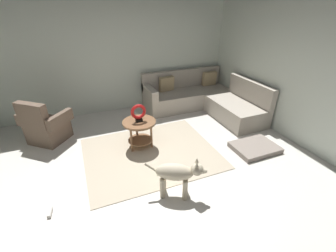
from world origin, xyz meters
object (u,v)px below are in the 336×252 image
(torus_sculpture, at_px, (138,113))
(dog_bed_mat, at_px, (255,147))
(dog_toy_bone, at_px, (159,171))
(armchair, at_px, (46,126))
(side_table, at_px, (139,127))
(dog_toy_rope, at_px, (50,212))
(sectional_couch, at_px, (203,99))
(dog, at_px, (178,174))

(torus_sculpture, distance_m, dog_bed_mat, 2.24)
(torus_sculpture, bearing_deg, dog_toy_bone, -85.95)
(armchair, xyz_separation_m, side_table, (1.62, -0.88, 0.09))
(side_table, bearing_deg, dog_toy_rope, -144.77)
(sectional_couch, relative_size, torus_sculpture, 6.90)
(sectional_couch, xyz_separation_m, dog_toy_bone, (-1.88, -1.89, -0.26))
(dog_bed_mat, distance_m, dog, 1.90)
(side_table, height_order, dog, dog)
(sectional_couch, distance_m, armchair, 3.56)
(torus_sculpture, relative_size, dog_toy_rope, 2.07)
(dog_toy_bone, bearing_deg, torus_sculpture, 94.05)
(dog, bearing_deg, dog_bed_mat, 134.17)
(dog_toy_bone, bearing_deg, dog, -82.42)
(dog_bed_mat, relative_size, dog_toy_bone, 4.44)
(dog_bed_mat, bearing_deg, torus_sculpture, 155.06)
(torus_sculpture, distance_m, dog_toy_rope, 1.99)
(sectional_couch, relative_size, side_table, 3.75)
(dog_toy_rope, bearing_deg, sectional_couch, 31.43)
(side_table, bearing_deg, armchair, 151.43)
(armchair, bearing_deg, dog, -12.14)
(dog, relative_size, dog_toy_rope, 4.86)
(torus_sculpture, xyz_separation_m, dog_toy_bone, (0.06, -0.84, -0.68))
(torus_sculpture, bearing_deg, side_table, 88.21)
(armchair, relative_size, dog_bed_mat, 1.25)
(armchair, relative_size, dog_toy_rope, 6.33)
(dog, bearing_deg, sectional_couch, 172.30)
(armchair, bearing_deg, torus_sculpture, 11.71)
(side_table, relative_size, dog, 0.78)
(side_table, relative_size, dog_toy_bone, 3.33)
(dog_toy_bone, bearing_deg, side_table, 94.05)
(armchair, xyz_separation_m, dog_toy_bone, (1.68, -1.72, -0.29))
(dog, xyz_separation_m, dog_toy_rope, (-1.66, 0.31, -0.35))
(armchair, xyz_separation_m, dog_bed_mat, (3.55, -1.78, -0.28))
(armchair, bearing_deg, sectional_couch, 42.88)
(sectional_couch, relative_size, armchair, 2.25)
(dog_toy_bone, bearing_deg, armchair, 134.17)
(dog_bed_mat, xyz_separation_m, dog, (-1.80, -0.49, 0.33))
(torus_sculpture, xyz_separation_m, dog_toy_rope, (-1.53, -1.08, -0.69))
(sectional_couch, xyz_separation_m, side_table, (-1.94, -1.04, 0.13))
(dog_toy_rope, bearing_deg, dog_bed_mat, 2.98)
(side_table, height_order, dog_toy_bone, side_table)
(side_table, bearing_deg, dog, -84.56)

